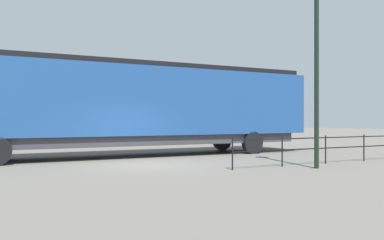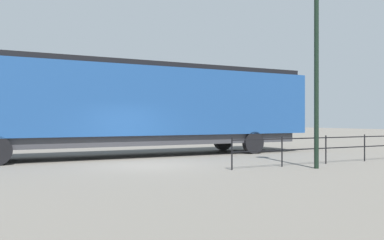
{
  "view_description": "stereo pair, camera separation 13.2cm",
  "coord_description": "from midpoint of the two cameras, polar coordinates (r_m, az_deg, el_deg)",
  "views": [
    {
      "loc": [
        14.54,
        -5.88,
        1.69
      ],
      "look_at": [
        0.0,
        1.92,
        1.68
      ],
      "focal_mm": 39.23,
      "sensor_mm": 36.0,
      "label": 1
    },
    {
      "loc": [
        14.61,
        -5.77,
        1.69
      ],
      "look_at": [
        0.0,
        1.92,
        1.68
      ],
      "focal_mm": 39.23,
      "sensor_mm": 36.0,
      "label": 2
    }
  ],
  "objects": [
    {
      "name": "platform_fence",
      "position": [
        17.69,
        20.38,
        -3.12
      ],
      "size": [
        0.05,
        10.77,
        1.09
      ],
      "color": "black",
      "rests_on": "ground_plane"
    },
    {
      "name": "ground_plane",
      "position": [
        15.79,
        -5.97,
        -6.11
      ],
      "size": [
        120.0,
        120.0,
        0.0
      ],
      "primitive_type": "plane",
      "color": "#666059"
    },
    {
      "name": "lamp_post",
      "position": [
        15.6,
        16.8,
        13.6
      ],
      "size": [
        0.58,
        0.58,
        7.34
      ],
      "color": "black",
      "rests_on": "ground_plane"
    },
    {
      "name": "locomotive",
      "position": [
        19.77,
        -6.29,
        2.09
      ],
      "size": [
        3.12,
        18.1,
        4.29
      ],
      "color": "navy",
      "rests_on": "ground_plane"
    }
  ]
}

